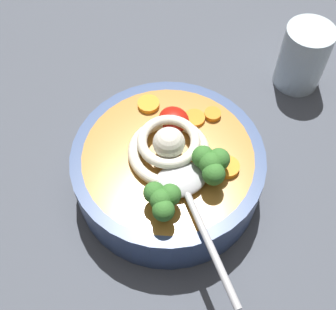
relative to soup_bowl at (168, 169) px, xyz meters
The scene contains 12 objects.
table_slab 7.15cm from the soup_bowl, 44.40° to the right, with size 134.41×134.41×4.01cm, color #474C56.
soup_bowl is the anchor object (origin of this frame).
noodle_pile 4.52cm from the soup_bowl, 55.64° to the right, with size 10.50×10.29×4.22cm.
soup_spoon 6.74cm from the soup_bowl, 164.87° to the left, with size 17.49×7.77×1.60cm.
chili_sauce_dollop 5.88cm from the soup_bowl, 44.66° to the right, with size 3.91×3.52×1.76cm, color #B2190F.
broccoli_floret_near_spoon 8.97cm from the soup_bowl, 139.57° to the left, with size 4.66×4.01×3.68cm.
broccoli_floret_right 7.89cm from the soup_bowl, 155.37° to the right, with size 4.99×4.29×3.94cm.
carrot_slice_beside_chili 8.76cm from the soup_bowl, 79.01° to the right, with size 2.07×2.07×0.65cm, color orange.
carrot_slice_left 7.09cm from the soup_bowl, 67.21° to the right, with size 2.62×2.62×0.48cm, color orange.
carrot_slice_rear 8.58cm from the soup_bowl, 17.24° to the right, with size 2.75×2.75×0.62cm, color orange.
carrot_slice_far 7.85cm from the soup_bowl, 140.94° to the right, with size 2.84×2.84×0.69cm, color orange.
drinking_glass 26.29cm from the soup_bowl, 82.11° to the right, with size 6.80×6.80×9.70cm, color silver.
Camera 1 is at (-26.47, 19.77, 54.22)cm, focal length 47.58 mm.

